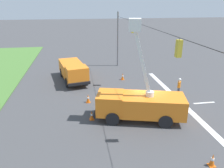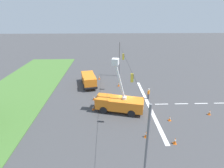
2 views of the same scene
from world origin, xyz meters
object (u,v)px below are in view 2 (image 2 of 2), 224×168
object	(u,v)px
traffic_cone_mid_right	(119,84)
traffic_cone_foreground_right	(93,108)
road_worker	(148,93)
traffic_cone_near_bucket	(99,78)
traffic_cone_foreground_left	(170,118)
traffic_cone_lane_edge_b	(94,98)
utility_truck_bucket_lift	(119,102)
traffic_cone_mid_left	(146,134)
traffic_cone_lane_edge_a	(175,141)
utility_truck_support_near	(89,79)
traffic_cone_far_left	(210,112)

from	to	relation	value
traffic_cone_mid_right	traffic_cone_foreground_right	bearing A→B (deg)	153.85
road_worker	traffic_cone_near_bucket	size ratio (longest dim) A/B	2.33
road_worker	traffic_cone_foreground_left	distance (m)	6.32
traffic_cone_mid_right	traffic_cone_lane_edge_b	xyz separation A→B (m)	(-5.40, 4.24, -0.00)
utility_truck_bucket_lift	traffic_cone_mid_right	xyz separation A→B (m)	(8.98, -0.60, -1.00)
traffic_cone_mid_left	traffic_cone_lane_edge_a	size ratio (longest dim) A/B	0.97
utility_truck_support_near	road_worker	distance (m)	11.47
utility_truck_support_near	traffic_cone_near_bucket	xyz separation A→B (m)	(3.19, -1.79, -0.82)
road_worker	utility_truck_bucket_lift	bearing A→B (deg)	126.95
utility_truck_support_near	traffic_cone_near_bucket	world-z (taller)	utility_truck_support_near
utility_truck_support_near	traffic_cone_mid_right	bearing A→B (deg)	-96.30
traffic_cone_lane_edge_b	traffic_cone_foreground_right	bearing A→B (deg)	-178.32
traffic_cone_near_bucket	traffic_cone_lane_edge_a	size ratio (longest dim) A/B	0.98
traffic_cone_foreground_left	traffic_cone_far_left	xyz separation A→B (m)	(1.18, -5.76, 0.04)
traffic_cone_foreground_right	traffic_cone_near_bucket	distance (m)	12.27
traffic_cone_far_left	traffic_cone_lane_edge_b	bearing A→B (deg)	72.69
traffic_cone_near_bucket	traffic_cone_lane_edge_a	world-z (taller)	traffic_cone_lane_edge_a
traffic_cone_mid_left	traffic_cone_lane_edge_b	distance (m)	11.01
utility_truck_support_near	traffic_cone_lane_edge_a	bearing A→B (deg)	-147.78
traffic_cone_foreground_right	traffic_cone_mid_right	size ratio (longest dim) A/B	0.91
traffic_cone_lane_edge_b	traffic_cone_mid_left	bearing A→B (deg)	-145.78
utility_truck_bucket_lift	traffic_cone_foreground_left	distance (m)	6.77
road_worker	traffic_cone_foreground_right	distance (m)	9.03
traffic_cone_lane_edge_a	traffic_cone_far_left	world-z (taller)	traffic_cone_lane_edge_a
traffic_cone_far_left	traffic_cone_mid_left	bearing A→B (deg)	114.18
road_worker	traffic_cone_mid_right	bearing A→B (deg)	38.92
utility_truck_bucket_lift	traffic_cone_far_left	xyz separation A→B (m)	(-1.29, -11.97, -1.04)
road_worker	traffic_cone_mid_right	world-z (taller)	road_worker
traffic_cone_near_bucket	traffic_cone_lane_edge_b	size ratio (longest dim) A/B	0.96
traffic_cone_foreground_right	traffic_cone_far_left	size ratio (longest dim) A/B	1.02
traffic_cone_mid_left	traffic_cone_near_bucket	size ratio (longest dim) A/B	0.99
utility_truck_bucket_lift	road_worker	bearing A→B (deg)	-53.05
traffic_cone_foreground_right	traffic_cone_mid_right	distance (m)	9.43
traffic_cone_lane_edge_a	traffic_cone_foreground_left	bearing A→B (deg)	-12.25
traffic_cone_foreground_right	traffic_cone_mid_right	xyz separation A→B (m)	(8.46, -4.15, 0.04)
traffic_cone_foreground_right	traffic_cone_lane_edge_a	size ratio (longest dim) A/B	0.93
utility_truck_support_near	traffic_cone_mid_right	size ratio (longest dim) A/B	8.28
traffic_cone_lane_edge_b	traffic_cone_far_left	world-z (taller)	traffic_cone_lane_edge_b
traffic_cone_mid_left	traffic_cone_lane_edge_b	world-z (taller)	traffic_cone_lane_edge_b
traffic_cone_mid_right	traffic_cone_lane_edge_a	bearing A→B (deg)	-163.24
utility_truck_support_near	traffic_cone_lane_edge_b	bearing A→B (deg)	-167.94
traffic_cone_near_bucket	traffic_cone_far_left	size ratio (longest dim) A/B	1.07
traffic_cone_near_bucket	traffic_cone_far_left	world-z (taller)	traffic_cone_near_bucket
traffic_cone_foreground_left	traffic_cone_near_bucket	distance (m)	17.90
utility_truck_bucket_lift	traffic_cone_foreground_left	xyz separation A→B (m)	(-2.47, -6.21, -1.08)
utility_truck_bucket_lift	traffic_cone_lane_edge_a	world-z (taller)	utility_truck_bucket_lift
traffic_cone_mid_left	traffic_cone_mid_right	xyz separation A→B (m)	(14.51, 1.95, 0.02)
traffic_cone_mid_left	traffic_cone_far_left	bearing A→B (deg)	-65.82
traffic_cone_foreground_left	traffic_cone_mid_right	bearing A→B (deg)	26.12
traffic_cone_foreground_right	traffic_cone_lane_edge_a	bearing A→B (deg)	-128.99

